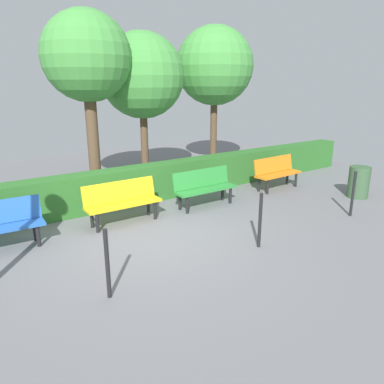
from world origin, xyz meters
TOP-DOWN VIEW (x-y plane):
  - ground_plane at (0.00, 0.00)m, footprint 18.27×18.27m
  - bench_orange at (-4.48, -0.90)m, footprint 1.48×0.52m
  - bench_green at (-1.98, -0.83)m, footprint 1.56×0.46m
  - bench_yellow at (0.05, -0.93)m, footprint 1.58×0.46m
  - hedge_row at (-1.00, -1.96)m, footprint 14.27×0.51m
  - tree_near at (-4.64, -3.92)m, footprint 2.46×2.46m
  - tree_mid at (-1.96, -3.74)m, footprint 2.35×2.35m
  - tree_far at (-0.31, -3.41)m, footprint 2.17×2.17m
  - railing_post_near at (-4.21, 1.56)m, footprint 0.06×0.06m
  - railing_post_mid at (-1.43, 1.56)m, footprint 0.06×0.06m
  - railing_post_far at (1.39, 1.56)m, footprint 0.06×0.06m
  - trash_bin at (-5.59, 0.85)m, footprint 0.51×0.51m

SIDE VIEW (x-z plane):
  - ground_plane at x=0.00m, z-range 0.00..0.00m
  - trash_bin at x=-5.59m, z-range 0.00..0.79m
  - hedge_row at x=-1.00m, z-range 0.00..0.88m
  - bench_orange at x=-4.48m, z-range 0.05..0.91m
  - bench_green at x=-1.98m, z-range 0.05..0.91m
  - bench_yellow at x=0.05m, z-range 0.05..0.91m
  - railing_post_near at x=-4.21m, z-range 0.00..1.00m
  - railing_post_mid at x=-1.43m, z-range 0.00..1.00m
  - railing_post_far at x=1.39m, z-range 0.00..1.00m
  - tree_mid at x=-1.96m, z-range 0.89..5.05m
  - tree_near at x=-4.64m, z-range 1.02..5.56m
  - tree_far at x=-0.31m, z-range 1.12..5.61m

